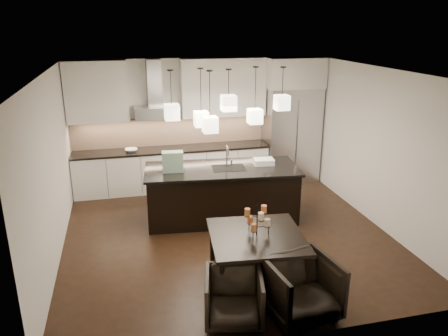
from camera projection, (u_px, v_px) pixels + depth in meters
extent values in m
cube|color=black|center=(227.00, 234.00, 7.67)|extent=(5.50, 5.50, 0.02)
cube|color=white|center=(227.00, 71.00, 6.77)|extent=(5.50, 5.50, 0.02)
cube|color=silver|center=(197.00, 122.00, 9.76)|extent=(5.50, 0.02, 2.80)
cube|color=silver|center=(288.00, 232.00, 4.68)|extent=(5.50, 0.02, 2.80)
cube|color=silver|center=(50.00, 170.00, 6.61)|extent=(0.02, 5.50, 2.80)
cube|color=silver|center=(376.00, 147.00, 7.83)|extent=(0.02, 5.50, 2.80)
cube|color=#B7B7BA|center=(291.00, 135.00, 9.98)|extent=(1.20, 0.72, 2.15)
cube|color=silver|center=(294.00, 73.00, 9.53)|extent=(1.26, 0.72, 0.65)
cube|color=silver|center=(173.00, 169.00, 9.63)|extent=(4.21, 0.62, 0.88)
cube|color=black|center=(172.00, 149.00, 9.48)|extent=(4.21, 0.66, 0.04)
cube|color=tan|center=(170.00, 131.00, 9.65)|extent=(4.21, 0.02, 0.63)
cube|color=silver|center=(96.00, 92.00, 8.87)|extent=(1.25, 0.35, 1.25)
cube|color=silver|center=(223.00, 87.00, 9.46)|extent=(1.85, 0.35, 1.25)
cube|color=#B7B7BA|center=(156.00, 112.00, 9.20)|extent=(0.90, 0.52, 0.24)
cube|color=#B7B7BA|center=(154.00, 83.00, 9.11)|extent=(0.30, 0.28, 0.96)
imported|color=silver|center=(131.00, 150.00, 9.22)|extent=(0.26, 0.26, 0.06)
cube|color=black|center=(222.00, 194.00, 8.14)|extent=(2.80, 1.35, 0.95)
cube|color=black|center=(222.00, 169.00, 7.98)|extent=(2.90, 1.45, 0.04)
cube|color=#175138|center=(173.00, 162.00, 7.72)|extent=(0.39, 0.23, 0.37)
cube|color=silver|center=(264.00, 162.00, 8.15)|extent=(0.39, 0.30, 0.11)
cylinder|color=beige|center=(267.00, 222.00, 5.94)|extent=(0.08, 0.08, 0.10)
cylinder|color=orange|center=(250.00, 220.00, 6.03)|extent=(0.08, 0.08, 0.10)
cylinder|color=#B26835|center=(254.00, 227.00, 5.80)|extent=(0.08, 0.08, 0.10)
cylinder|color=orange|center=(264.00, 209.00, 5.97)|extent=(0.08, 0.08, 0.10)
cylinder|color=#B26835|center=(247.00, 212.00, 5.87)|extent=(0.08, 0.08, 0.10)
cylinder|color=beige|center=(261.00, 216.00, 5.75)|extent=(0.08, 0.08, 0.10)
imported|color=black|center=(234.00, 298.00, 5.35)|extent=(0.84, 0.86, 0.65)
imported|color=black|center=(301.00, 288.00, 5.44)|extent=(0.94, 0.96, 0.77)
cube|color=#F4EDC5|center=(172.00, 112.00, 7.25)|extent=(0.24, 0.24, 0.26)
cube|color=#F4EDC5|center=(201.00, 119.00, 7.58)|extent=(0.24, 0.24, 0.26)
cube|color=#F4EDC5|center=(229.00, 103.00, 7.34)|extent=(0.24, 0.24, 0.26)
cube|color=#F4EDC5|center=(255.00, 116.00, 7.82)|extent=(0.24, 0.24, 0.26)
cube|color=#F4EDC5|center=(282.00, 103.00, 7.70)|extent=(0.24, 0.24, 0.26)
cube|color=#F4EDC5|center=(210.00, 125.00, 7.24)|extent=(0.24, 0.24, 0.26)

